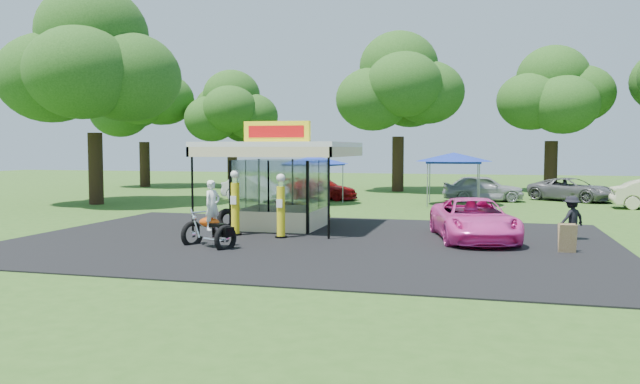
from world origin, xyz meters
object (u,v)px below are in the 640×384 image
at_px(gas_pump_left, 235,204).
at_px(a_frame_sign, 567,239).
at_px(gas_pump_right, 281,208).
at_px(bg_car_a, 255,189).
at_px(tent_east, 454,158).
at_px(spectator_east_a, 572,218).
at_px(bg_car_b, 321,189).
at_px(bg_car_c, 483,188).
at_px(gas_station_kiosk, 281,183).
at_px(motorcycle, 211,221).
at_px(bg_car_d, 572,190).
at_px(tent_west, 314,160).
at_px(kiosk_car, 298,211).
at_px(pink_sedan, 474,220).

relative_size(gas_pump_left, a_frame_sign, 2.67).
bearing_deg(gas_pump_right, bg_car_a, 113.99).
relative_size(a_frame_sign, tent_east, 0.21).
xyz_separation_m(spectator_east_a, bg_car_b, (-12.62, 14.56, -0.10)).
bearing_deg(a_frame_sign, bg_car_c, 95.56).
bearing_deg(a_frame_sign, gas_station_kiosk, 159.15).
xyz_separation_m(motorcycle, bg_car_b, (-1.43, 19.11, -0.20)).
bearing_deg(bg_car_d, tent_west, 145.76).
distance_m(gas_pump_left, bg_car_a, 15.04).
height_order(a_frame_sign, kiosk_car, kiosk_car).
xyz_separation_m(gas_pump_right, bg_car_a, (-6.45, 14.49, -0.35)).
xyz_separation_m(bg_car_d, tent_east, (-6.73, -4.51, 1.95)).
xyz_separation_m(gas_pump_right, bg_car_b, (-2.91, 16.59, -0.42)).
xyz_separation_m(pink_sedan, bg_car_d, (5.40, 17.99, -0.03)).
height_order(gas_pump_right, bg_car_c, gas_pump_right).
relative_size(gas_pump_left, pink_sedan, 0.46).
height_order(gas_pump_right, tent_west, tent_west).
xyz_separation_m(gas_station_kiosk, bg_car_c, (7.61, 14.97, -0.99)).
bearing_deg(a_frame_sign, pink_sedan, 141.86).
bearing_deg(motorcycle, spectator_east_a, 45.89).
bearing_deg(bg_car_a, kiosk_car, -123.90).
bearing_deg(bg_car_c, motorcycle, 147.11).
relative_size(bg_car_a, bg_car_d, 0.90).
distance_m(pink_sedan, bg_car_a, 18.51).
relative_size(gas_pump_left, tent_west, 0.61).
relative_size(a_frame_sign, bg_car_b, 0.19).
distance_m(bg_car_b, bg_car_c, 9.71).
bearing_deg(gas_pump_right, gas_pump_left, 173.56).
height_order(bg_car_d, tent_east, tent_east).
height_order(gas_station_kiosk, a_frame_sign, gas_station_kiosk).
height_order(gas_station_kiosk, bg_car_c, gas_station_kiosk).
bearing_deg(kiosk_car, tent_west, 10.84).
xyz_separation_m(kiosk_car, spectator_east_a, (10.58, -2.83, 0.29)).
bearing_deg(bg_car_d, a_frame_sign, -153.05).
height_order(gas_pump_left, spectator_east_a, gas_pump_left).
height_order(gas_pump_right, bg_car_a, gas_pump_right).
bearing_deg(spectator_east_a, a_frame_sign, 41.80).
bearing_deg(tent_west, bg_car_d, 21.30).
bearing_deg(gas_station_kiosk, motorcycle, -96.73).
distance_m(gas_pump_right, tent_east, 15.68).
xyz_separation_m(a_frame_sign, pink_sedan, (-2.76, 2.00, 0.27)).
xyz_separation_m(gas_station_kiosk, bg_car_d, (12.75, 16.58, -1.09)).
distance_m(bg_car_c, tent_west, 10.25).
xyz_separation_m(bg_car_d, tent_west, (-14.43, -5.62, 1.78)).
bearing_deg(spectator_east_a, kiosk_car, -53.77).
bearing_deg(pink_sedan, a_frame_sign, -48.15).
height_order(spectator_east_a, bg_car_a, spectator_east_a).
distance_m(gas_station_kiosk, gas_pump_right, 2.88).
height_order(gas_station_kiosk, motorcycle, gas_station_kiosk).
height_order(gas_station_kiosk, tent_west, gas_station_kiosk).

